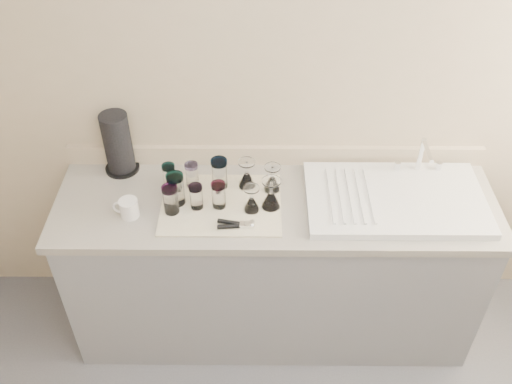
{
  "coord_description": "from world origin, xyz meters",
  "views": [
    {
      "loc": [
        -0.08,
        -0.76,
        2.67
      ],
      "look_at": [
        -0.09,
        1.15,
        1.0
      ],
      "focal_mm": 40.0,
      "sensor_mm": 36.0,
      "label": 1
    }
  ],
  "objects_px": {
    "goblet_back_left": "(247,178)",
    "goblet_front_left": "(251,202)",
    "tumbler_purple": "(219,173)",
    "tumbler_lavender": "(219,195)",
    "tumbler_cyan": "(192,175)",
    "tumbler_blue": "(196,196)",
    "tumbler_teal": "(169,176)",
    "can_opener": "(236,225)",
    "goblet_front_right": "(271,198)",
    "tumbler_extra": "(171,199)",
    "goblet_back_right": "(272,182)",
    "sink_unit": "(396,198)",
    "white_mug": "(128,208)",
    "paper_towel_roll": "(118,144)",
    "tumbler_magenta": "(176,189)"
  },
  "relations": [
    {
      "from": "tumbler_blue",
      "to": "goblet_back_right",
      "type": "height_order",
      "value": "goblet_back_right"
    },
    {
      "from": "goblet_front_left",
      "to": "tumbler_lavender",
      "type": "bearing_deg",
      "value": 170.62
    },
    {
      "from": "tumbler_blue",
      "to": "goblet_back_left",
      "type": "relative_size",
      "value": 0.85
    },
    {
      "from": "tumbler_magenta",
      "to": "goblet_back_left",
      "type": "relative_size",
      "value": 1.1
    },
    {
      "from": "tumbler_purple",
      "to": "paper_towel_roll",
      "type": "distance_m",
      "value": 0.51
    },
    {
      "from": "goblet_back_left",
      "to": "goblet_front_left",
      "type": "relative_size",
      "value": 1.12
    },
    {
      "from": "goblet_front_left",
      "to": "tumbler_purple",
      "type": "bearing_deg",
      "value": 132.95
    },
    {
      "from": "tumbler_teal",
      "to": "goblet_front_right",
      "type": "height_order",
      "value": "goblet_front_right"
    },
    {
      "from": "goblet_back_right",
      "to": "tumbler_cyan",
      "type": "bearing_deg",
      "value": 176.15
    },
    {
      "from": "goblet_front_right",
      "to": "tumbler_purple",
      "type": "bearing_deg",
      "value": 149.68
    },
    {
      "from": "tumbler_teal",
      "to": "can_opener",
      "type": "distance_m",
      "value": 0.42
    },
    {
      "from": "sink_unit",
      "to": "tumbler_blue",
      "type": "height_order",
      "value": "sink_unit"
    },
    {
      "from": "tumbler_extra",
      "to": "goblet_front_right",
      "type": "bearing_deg",
      "value": 4.73
    },
    {
      "from": "goblet_back_left",
      "to": "goblet_back_right",
      "type": "relative_size",
      "value": 1.07
    },
    {
      "from": "tumbler_purple",
      "to": "tumbler_lavender",
      "type": "height_order",
      "value": "tumbler_purple"
    },
    {
      "from": "sink_unit",
      "to": "goblet_front_right",
      "type": "relative_size",
      "value": 5.36
    },
    {
      "from": "tumbler_cyan",
      "to": "goblet_front_right",
      "type": "bearing_deg",
      "value": -21.34
    },
    {
      "from": "tumbler_teal",
      "to": "tumbler_purple",
      "type": "distance_m",
      "value": 0.24
    },
    {
      "from": "tumbler_magenta",
      "to": "white_mug",
      "type": "bearing_deg",
      "value": -158.45
    },
    {
      "from": "can_opener",
      "to": "goblet_back_left",
      "type": "bearing_deg",
      "value": 80.97
    },
    {
      "from": "tumbler_cyan",
      "to": "goblet_front_left",
      "type": "bearing_deg",
      "value": -30.68
    },
    {
      "from": "goblet_front_left",
      "to": "white_mug",
      "type": "distance_m",
      "value": 0.55
    },
    {
      "from": "tumbler_teal",
      "to": "goblet_back_left",
      "type": "bearing_deg",
      "value": 0.6
    },
    {
      "from": "tumbler_cyan",
      "to": "tumbler_magenta",
      "type": "height_order",
      "value": "tumbler_magenta"
    },
    {
      "from": "tumbler_purple",
      "to": "tumbler_extra",
      "type": "relative_size",
      "value": 1.08
    },
    {
      "from": "goblet_back_left",
      "to": "paper_towel_roll",
      "type": "relative_size",
      "value": 0.46
    },
    {
      "from": "tumbler_extra",
      "to": "can_opener",
      "type": "bearing_deg",
      "value": -18.13
    },
    {
      "from": "tumbler_purple",
      "to": "goblet_back_left",
      "type": "xyz_separation_m",
      "value": [
        0.13,
        0.0,
        -0.03
      ]
    },
    {
      "from": "tumbler_magenta",
      "to": "can_opener",
      "type": "bearing_deg",
      "value": -29.73
    },
    {
      "from": "goblet_front_left",
      "to": "can_opener",
      "type": "distance_m",
      "value": 0.13
    },
    {
      "from": "tumbler_cyan",
      "to": "tumbler_blue",
      "type": "relative_size",
      "value": 1.02
    },
    {
      "from": "paper_towel_roll",
      "to": "white_mug",
      "type": "bearing_deg",
      "value": -74.44
    },
    {
      "from": "sink_unit",
      "to": "goblet_back_left",
      "type": "xyz_separation_m",
      "value": [
        -0.69,
        0.1,
        0.04
      ]
    },
    {
      "from": "tumbler_cyan",
      "to": "goblet_front_left",
      "type": "xyz_separation_m",
      "value": [
        0.28,
        -0.17,
        -0.02
      ]
    },
    {
      "from": "tumbler_magenta",
      "to": "tumbler_blue",
      "type": "xyz_separation_m",
      "value": [
        0.09,
        -0.03,
        -0.02
      ]
    },
    {
      "from": "white_mug",
      "to": "paper_towel_roll",
      "type": "distance_m",
      "value": 0.36
    },
    {
      "from": "goblet_front_left",
      "to": "goblet_front_right",
      "type": "relative_size",
      "value": 0.84
    },
    {
      "from": "goblet_back_right",
      "to": "sink_unit",
      "type": "bearing_deg",
      "value": -7.42
    },
    {
      "from": "goblet_back_right",
      "to": "tumbler_purple",
      "type": "bearing_deg",
      "value": 175.12
    },
    {
      "from": "goblet_back_right",
      "to": "can_opener",
      "type": "distance_m",
      "value": 0.3
    },
    {
      "from": "paper_towel_roll",
      "to": "tumbler_teal",
      "type": "bearing_deg",
      "value": -28.28
    },
    {
      "from": "goblet_back_right",
      "to": "paper_towel_roll",
      "type": "height_order",
      "value": "paper_towel_roll"
    },
    {
      "from": "goblet_back_right",
      "to": "goblet_front_left",
      "type": "distance_m",
      "value": 0.17
    },
    {
      "from": "tumbler_magenta",
      "to": "tumbler_blue",
      "type": "distance_m",
      "value": 0.1
    },
    {
      "from": "sink_unit",
      "to": "tumbler_purple",
      "type": "distance_m",
      "value": 0.83
    },
    {
      "from": "tumbler_extra",
      "to": "goblet_back_right",
      "type": "xyz_separation_m",
      "value": [
        0.45,
        0.16,
        -0.03
      ]
    },
    {
      "from": "sink_unit",
      "to": "can_opener",
      "type": "distance_m",
      "value": 0.75
    },
    {
      "from": "tumbler_magenta",
      "to": "paper_towel_roll",
      "type": "bearing_deg",
      "value": 139.93
    },
    {
      "from": "tumbler_extra",
      "to": "goblet_front_right",
      "type": "relative_size",
      "value": 0.93
    },
    {
      "from": "tumbler_cyan",
      "to": "tumbler_magenta",
      "type": "bearing_deg",
      "value": -116.91
    }
  ]
}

